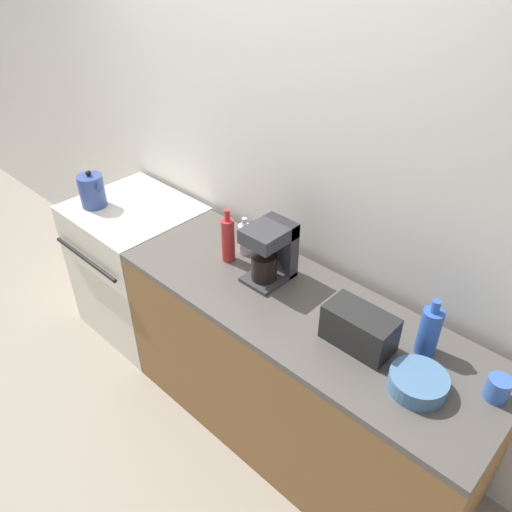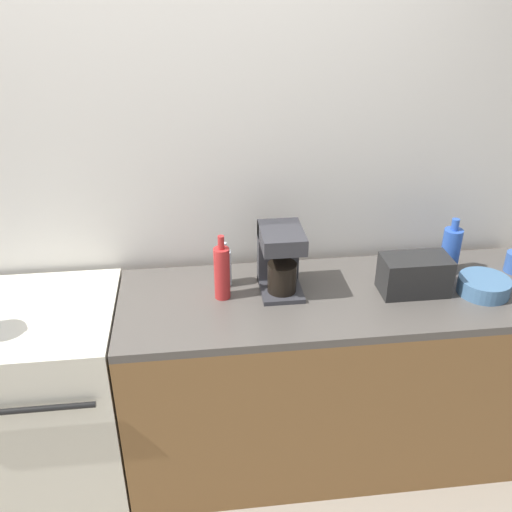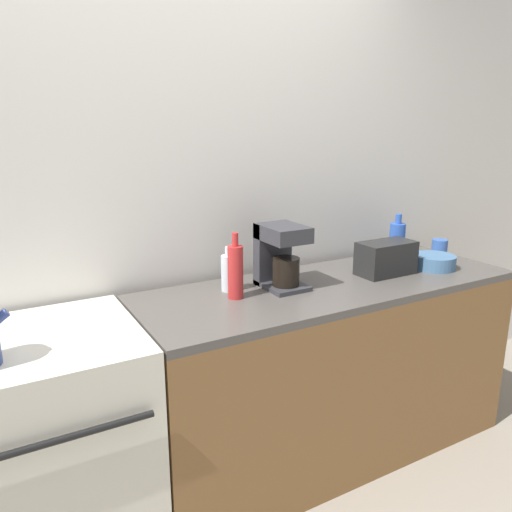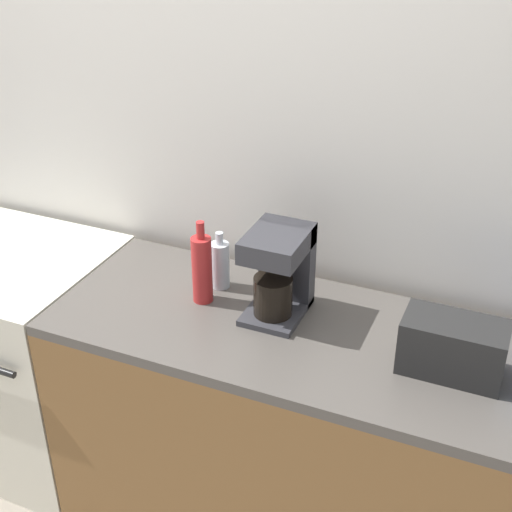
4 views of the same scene
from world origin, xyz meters
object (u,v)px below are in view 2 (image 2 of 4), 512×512
at_px(bottle_blue, 451,250).
at_px(bowl, 484,286).
at_px(stove, 42,396).
at_px(toaster, 415,275).
at_px(coffee_maker, 280,256).
at_px(bottle_red, 222,272).
at_px(bottle_clear, 224,267).

height_order(bottle_blue, bowl, bottle_blue).
xyz_separation_m(stove, toaster, (1.64, -0.03, 0.52)).
xyz_separation_m(stove, coffee_maker, (1.07, 0.07, 0.60)).
height_order(toaster, coffee_maker, coffee_maker).
height_order(stove, bowl, bowl).
distance_m(stove, toaster, 1.72).
relative_size(stove, bottle_red, 3.11).
height_order(coffee_maker, bowl, coffee_maker).
height_order(bottle_clear, bottle_red, bottle_red).
bearing_deg(bowl, coffee_maker, 170.30).
distance_m(bottle_clear, bottle_blue, 1.03).
bearing_deg(coffee_maker, bottle_clear, 166.63).
relative_size(stove, bowl, 4.12).
height_order(toaster, bottle_clear, bottle_clear).
bearing_deg(bottle_blue, coffee_maker, -176.26).
bearing_deg(bottle_clear, toaster, -11.02).
height_order(bottle_clear, bowl, bottle_clear).
bearing_deg(toaster, bottle_red, 176.17).
xyz_separation_m(bottle_clear, bowl, (1.10, -0.20, -0.05)).
bearing_deg(bottle_red, bottle_clear, 81.49).
relative_size(bottle_red, bowl, 1.32).
xyz_separation_m(coffee_maker, bottle_blue, (0.79, 0.05, -0.05)).
height_order(bottle_clear, bottle_blue, bottle_blue).
height_order(coffee_maker, bottle_clear, coffee_maker).
relative_size(coffee_maker, bottle_red, 1.01).
bearing_deg(bottle_red, stove, -178.08).
xyz_separation_m(toaster, bottle_red, (-0.82, 0.05, 0.04)).
xyz_separation_m(bottle_red, bowl, (1.12, -0.10, -0.09)).
distance_m(coffee_maker, bottle_clear, 0.25).
distance_m(stove, bottle_clear, 1.00).
bearing_deg(coffee_maker, bowl, -9.70).
bearing_deg(bottle_red, bowl, -5.23).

